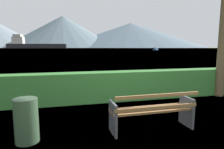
{
  "coord_description": "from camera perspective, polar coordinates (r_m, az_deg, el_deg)",
  "views": [
    {
      "loc": [
        -1.84,
        -3.78,
        1.8
      ],
      "look_at": [
        0.0,
        3.55,
        0.73
      ],
      "focal_mm": 31.27,
      "sensor_mm": 36.0,
      "label": 1
    }
  ],
  "objects": [
    {
      "name": "fishing_boat_near",
      "position": [
        119.36,
        12.66,
        7.29
      ],
      "size": [
        4.88,
        5.2,
        1.89
      ],
      "color": "#335693",
      "rests_on": "water_surface"
    },
    {
      "name": "cargo_ship_large",
      "position": [
        323.94,
        -22.12,
        8.15
      ],
      "size": [
        87.03,
        22.85,
        20.7
      ],
      "color": "#232328",
      "rests_on": "water_surface"
    },
    {
      "name": "ground_plane",
      "position": [
        4.57,
        11.28,
        -15.32
      ],
      "size": [
        1400.0,
        1400.0,
        0.0
      ],
      "primitive_type": "plane",
      "color": "olive"
    },
    {
      "name": "trash_bin",
      "position": [
        4.12,
        -23.76,
        -12.18
      ],
      "size": [
        0.44,
        0.44,
        0.85
      ],
      "primitive_type": "cylinder",
      "color": "#385138",
      "rests_on": "ground_plane"
    },
    {
      "name": "park_bench",
      "position": [
        4.37,
        11.8,
        -10.44
      ],
      "size": [
        1.84,
        0.59,
        0.87
      ],
      "color": "olive",
      "rests_on": "ground_plane"
    },
    {
      "name": "water_surface",
      "position": [
        311.5,
        -13.83,
        7.47
      ],
      "size": [
        620.0,
        620.0,
        0.0
      ],
      "primitive_type": "plane",
      "color": "#6B8EA3",
      "rests_on": "ground_plane"
    },
    {
      "name": "distant_hills",
      "position": [
        569.65,
        -8.78,
        11.61
      ],
      "size": [
        741.53,
        426.91,
        83.68
      ],
      "color": "gray",
      "rests_on": "ground_plane"
    },
    {
      "name": "hedge_row",
      "position": [
        6.68,
        2.19,
        -3.3
      ],
      "size": [
        10.3,
        0.61,
        0.98
      ],
      "primitive_type": "cube",
      "color": "#387A33",
      "rests_on": "ground_plane"
    }
  ]
}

